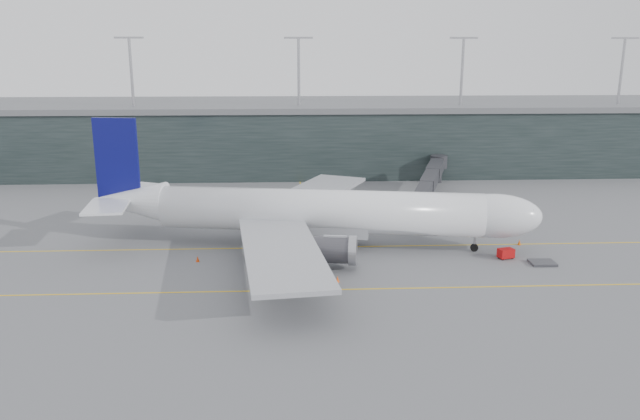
{
  "coord_description": "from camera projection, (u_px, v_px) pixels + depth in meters",
  "views": [
    {
      "loc": [
        3.02,
        -86.97,
        26.74
      ],
      "look_at": [
        7.02,
        -4.0,
        5.37
      ],
      "focal_mm": 35.0,
      "sensor_mm": 36.0,
      "label": 1
    }
  ],
  "objects": [
    {
      "name": "cone_wing_stbd",
      "position": [
        337.0,
        279.0,
        73.92
      ],
      "size": [
        0.48,
        0.48,
        0.76
      ],
      "primitive_type": "cone",
      "color": "#FE530E",
      "rests_on": "ground"
    },
    {
      "name": "cone_wing_port",
      "position": [
        342.0,
        217.0,
        101.0
      ],
      "size": [
        0.5,
        0.5,
        0.79
      ],
      "primitive_type": "cone",
      "color": "orange",
      "rests_on": "ground"
    },
    {
      "name": "cone_nose",
      "position": [
        519.0,
        242.0,
        87.99
      ],
      "size": [
        0.49,
        0.49,
        0.78
      ],
      "primitive_type": "cone",
      "color": "#E85F0C",
      "rests_on": "ground"
    },
    {
      "name": "uld_b",
      "position": [
        266.0,
        214.0,
        100.8
      ],
      "size": [
        2.39,
        2.2,
        1.75
      ],
      "rotation": [
        0.0,
        0.0,
        -0.43
      ],
      "color": "#3D3D42",
      "rests_on": "ground"
    },
    {
      "name": "uld_a",
      "position": [
        233.0,
        218.0,
        98.76
      ],
      "size": [
        2.24,
        2.07,
        1.64
      ],
      "rotation": [
        0.0,
        0.0,
        0.44
      ],
      "color": "#3D3D42",
      "rests_on": "ground"
    },
    {
      "name": "jet_bridge",
      "position": [
        420.0,
        179.0,
        112.07
      ],
      "size": [
        13.95,
        42.38,
        5.69
      ],
      "rotation": [
        0.0,
        0.0,
        -0.31
      ],
      "color": "#27272B",
      "rests_on": "ground"
    },
    {
      "name": "terminal",
      "position": [
        277.0,
        135.0,
        144.86
      ],
      "size": [
        240.0,
        36.0,
        29.0
      ],
      "color": "black",
      "rests_on": "ground"
    },
    {
      "name": "ground",
      "position": [
        271.0,
        239.0,
        90.65
      ],
      "size": [
        320.0,
        320.0,
        0.0
      ],
      "primitive_type": "plane",
      "color": "#5D5D62",
      "rests_on": "ground"
    },
    {
      "name": "main_aircraft",
      "position": [
        317.0,
        212.0,
        86.42
      ],
      "size": [
        62.77,
        58.36,
        17.63
      ],
      "rotation": [
        0.0,
        0.0,
        -0.16
      ],
      "color": "white",
      "rests_on": "ground"
    },
    {
      "name": "baggage_dolly",
      "position": [
        542.0,
        263.0,
        80.19
      ],
      "size": [
        3.18,
        2.56,
        0.32
      ],
      "primitive_type": "cube",
      "rotation": [
        0.0,
        0.0,
        -0.01
      ],
      "color": "#35353A",
      "rests_on": "ground"
    },
    {
      "name": "taxiline_b",
      "position": [
        266.0,
        291.0,
        71.3
      ],
      "size": [
        160.0,
        0.25,
        0.02
      ],
      "primitive_type": "cube",
      "color": "yellow",
      "rests_on": "ground"
    },
    {
      "name": "taxiline_a",
      "position": [
        270.0,
        248.0,
        86.78
      ],
      "size": [
        160.0,
        0.25,
        0.02
      ],
      "primitive_type": "cube",
      "color": "yellow",
      "rests_on": "ground"
    },
    {
      "name": "cone_tail",
      "position": [
        198.0,
        259.0,
        81.0
      ],
      "size": [
        0.49,
        0.49,
        0.77
      ],
      "primitive_type": "cone",
      "color": "red",
      "rests_on": "ground"
    },
    {
      "name": "taxiline_lead_main",
      "position": [
        302.0,
        206.0,
        110.23
      ],
      "size": [
        0.25,
        60.0,
        0.02
      ],
      "primitive_type": "cube",
      "color": "yellow",
      "rests_on": "ground"
    },
    {
      "name": "uld_c",
      "position": [
        278.0,
        215.0,
        100.06
      ],
      "size": [
        2.65,
        2.38,
        1.99
      ],
      "rotation": [
        0.0,
        0.0,
        0.34
      ],
      "color": "#3D3D42",
      "rests_on": "ground"
    },
    {
      "name": "gse_cart",
      "position": [
        506.0,
        253.0,
        82.13
      ],
      "size": [
        2.27,
        1.77,
        1.36
      ],
      "rotation": [
        0.0,
        0.0,
        0.28
      ],
      "color": "#AC0C0D",
      "rests_on": "ground"
    }
  ]
}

